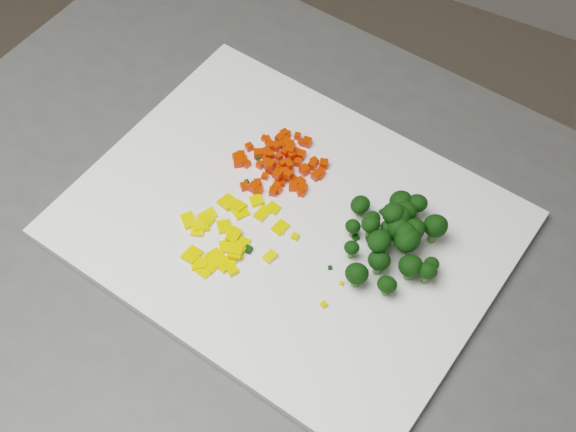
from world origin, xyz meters
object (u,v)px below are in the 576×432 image
at_px(broccoli_pile, 391,232).
at_px(counter_block, 298,419).
at_px(pepper_pile, 234,233).
at_px(cutting_board, 288,224).
at_px(carrot_pile, 280,160).

bearing_deg(broccoli_pile, counter_block, -141.08).
bearing_deg(pepper_pile, cutting_board, 46.97).
height_order(counter_block, cutting_board, cutting_board).
height_order(carrot_pile, broccoli_pile, broccoli_pile).
xyz_separation_m(cutting_board, broccoli_pile, (0.11, 0.02, 0.03)).
height_order(counter_block, carrot_pile, carrot_pile).
xyz_separation_m(pepper_pile, broccoli_pile, (0.15, 0.06, 0.02)).
xyz_separation_m(counter_block, cutting_board, (-0.04, 0.04, 0.46)).
relative_size(counter_block, broccoli_pile, 8.18).
xyz_separation_m(counter_block, pepper_pile, (-0.08, -0.01, 0.47)).
xyz_separation_m(carrot_pile, pepper_pile, (0.00, -0.11, -0.01)).
height_order(cutting_board, carrot_pile, carrot_pile).
distance_m(pepper_pile, broccoli_pile, 0.16).
relative_size(counter_block, pepper_pile, 8.46).
distance_m(counter_block, pepper_pile, 0.48).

